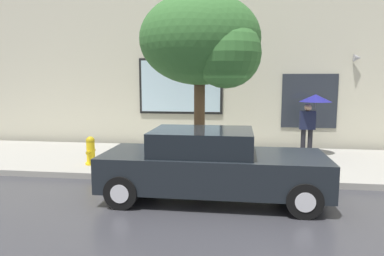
{
  "coord_description": "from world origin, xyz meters",
  "views": [
    {
      "loc": [
        0.1,
        -6.88,
        2.41
      ],
      "look_at": [
        -1.09,
        1.8,
        1.2
      ],
      "focal_mm": 32.87,
      "sensor_mm": 36.0,
      "label": 1
    }
  ],
  "objects_px": {
    "fire_hydrant": "(91,151)",
    "street_tree": "(205,43)",
    "parked_car": "(211,165)",
    "pedestrian_with_umbrella": "(313,107)"
  },
  "relations": [
    {
      "from": "street_tree",
      "to": "parked_car",
      "type": "bearing_deg",
      "value": -80.28
    },
    {
      "from": "pedestrian_with_umbrella",
      "to": "street_tree",
      "type": "height_order",
      "value": "street_tree"
    },
    {
      "from": "fire_hydrant",
      "to": "street_tree",
      "type": "relative_size",
      "value": 0.17
    },
    {
      "from": "parked_car",
      "to": "street_tree",
      "type": "height_order",
      "value": "street_tree"
    },
    {
      "from": "fire_hydrant",
      "to": "street_tree",
      "type": "xyz_separation_m",
      "value": [
        3.05,
        0.03,
        2.78
      ]
    },
    {
      "from": "fire_hydrant",
      "to": "street_tree",
      "type": "bearing_deg",
      "value": 0.53
    },
    {
      "from": "parked_car",
      "to": "pedestrian_with_umbrella",
      "type": "xyz_separation_m",
      "value": [
        2.71,
        3.95,
        0.89
      ]
    },
    {
      "from": "pedestrian_with_umbrella",
      "to": "street_tree",
      "type": "bearing_deg",
      "value": -145.82
    },
    {
      "from": "pedestrian_with_umbrella",
      "to": "fire_hydrant",
      "type": "bearing_deg",
      "value": -161.06
    },
    {
      "from": "parked_car",
      "to": "fire_hydrant",
      "type": "height_order",
      "value": "parked_car"
    }
  ]
}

